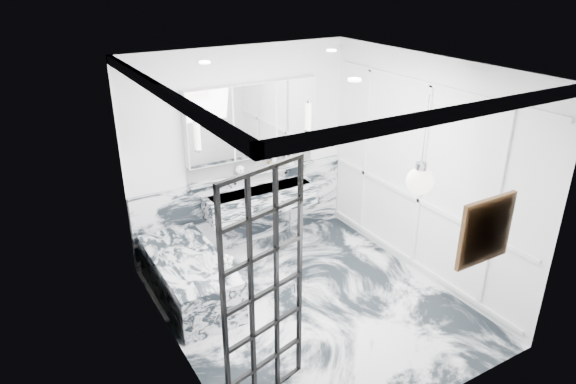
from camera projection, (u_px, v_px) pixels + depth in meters
floor at (312, 305)px, 6.10m from camera, size 3.60×3.60×0.00m
ceiling at (317, 67)px, 4.97m from camera, size 3.60×3.60×0.00m
wall_back at (241, 151)px, 6.96m from camera, size 3.60×0.00×3.60m
wall_front at (437, 278)px, 4.12m from camera, size 3.60×0.00×3.60m
wall_left at (171, 234)px, 4.80m from camera, size 0.00×3.60×3.60m
wall_right at (423, 170)px, 6.28m from camera, size 0.00×3.60×3.60m
marble_clad_back at (244, 209)px, 7.29m from camera, size 3.18×0.05×1.05m
marble_clad_left at (173, 239)px, 4.83m from camera, size 0.02×3.56×2.68m
panel_molding at (421, 178)px, 6.31m from camera, size 0.03×3.40×2.30m
soap_bottle_a at (274, 161)px, 7.18m from camera, size 0.11×0.11×0.22m
soap_bottle_b at (291, 159)px, 7.31m from camera, size 0.10×0.10×0.17m
soap_bottle_c at (286, 160)px, 7.28m from camera, size 0.14×0.14×0.15m
face_pot at (240, 170)px, 6.95m from camera, size 0.13×0.13×0.13m
amber_bottle at (270, 165)px, 7.17m from camera, size 0.04×0.04×0.10m
flower_vase at (227, 271)px, 5.67m from camera, size 0.08×0.08×0.12m
crittall_door at (264, 293)px, 4.39m from camera, size 0.86×0.26×2.27m
artwork at (486, 231)px, 4.31m from camera, size 0.50×0.05×0.50m
pendant_light at (420, 181)px, 4.43m from camera, size 0.24×0.24×0.24m
trough_sink at (261, 200)px, 7.10m from camera, size 1.60×0.45×0.30m
ledge at (255, 173)px, 7.10m from camera, size 1.90×0.14×0.04m
subway_tile at (252, 162)px, 7.09m from camera, size 1.90×0.03×0.23m
mirror_cabinet at (253, 120)px, 6.80m from camera, size 1.90×0.16×1.00m
sconce_left at (198, 135)px, 6.36m from camera, size 0.07×0.07×0.40m
sconce_right at (309, 116)px, 7.12m from camera, size 0.07×0.07×0.40m
bathtub at (189, 277)px, 6.15m from camera, size 0.75×1.65×0.55m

